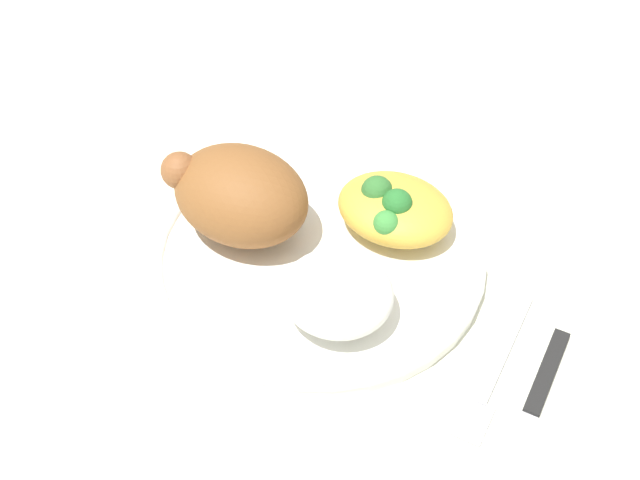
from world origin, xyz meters
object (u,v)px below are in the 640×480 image
object	(u,v)px
plate	(320,254)
roasted_chicken	(239,194)
rice_pile	(337,293)
knife	(531,411)
mac_cheese_with_broccoli	(394,208)
fork	(494,372)

from	to	relation	value
plate	roasted_chicken	xyz separation A→B (m)	(0.07, 0.01, 0.04)
rice_pile	knife	xyz separation A→B (m)	(-0.16, 0.00, -0.03)
rice_pile	knife	distance (m)	0.16
rice_pile	mac_cheese_with_broccoli	distance (m)	0.10
rice_pile	roasted_chicken	bearing A→B (deg)	-18.93
plate	fork	size ratio (longest dim) A/B	1.89
roasted_chicken	knife	bearing A→B (deg)	171.65
rice_pile	mac_cheese_with_broccoli	world-z (taller)	mac_cheese_with_broccoli
plate	fork	bearing A→B (deg)	168.69
roasted_chicken	knife	size ratio (longest dim) A/B	0.64
roasted_chicken	mac_cheese_with_broccoli	world-z (taller)	roasted_chicken
plate	fork	world-z (taller)	plate
roasted_chicken	rice_pile	bearing A→B (deg)	161.07
rice_pile	knife	bearing A→B (deg)	179.73
plate	roasted_chicken	bearing A→B (deg)	9.98
fork	knife	bearing A→B (deg)	152.07
mac_cheese_with_broccoli	fork	bearing A→B (deg)	145.76
roasted_chicken	fork	world-z (taller)	roasted_chicken
mac_cheese_with_broccoli	fork	xyz separation A→B (m)	(-0.13, 0.09, -0.03)
plate	fork	distance (m)	0.17
plate	rice_pile	size ratio (longest dim) A/B	3.20
plate	mac_cheese_with_broccoli	distance (m)	0.07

